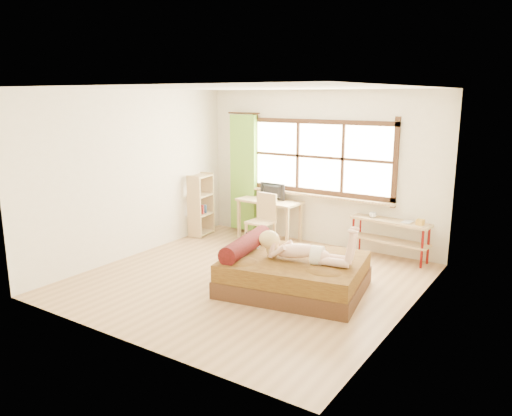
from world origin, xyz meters
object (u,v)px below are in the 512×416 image
Objects in this scene: desk at (269,205)px; pipe_shelf at (391,230)px; bookshelf at (201,205)px; kitten at (254,240)px; bed at (291,272)px; chair at (263,217)px; woman at (303,241)px.

desk is 0.92× the size of pipe_shelf.
desk is 1.31m from bookshelf.
bed is at bearing -19.44° from kitten.
kitten is 0.24× the size of bookshelf.
desk is at bearing 109.40° from chair.
pipe_shelf is (0.69, 2.05, 0.23)m from bed.
bookshelf reaches higher than woman.
desk is 1.04× the size of bookshelf.
kitten is 0.21× the size of pipe_shelf.
chair is 0.70× the size of pipe_shelf.
bed is at bearing -35.21° from bookshelf.
woman is at bearing -45.07° from desk.
chair reaches higher than desk.
bed is 7.52× the size of kitten.
pipe_shelf is at bearing 44.56° from kitten.
woman is (0.19, -0.04, 0.48)m from bed.
desk is at bearing 13.57° from bookshelf.
chair reaches higher than kitten.
bookshelf reaches higher than desk.
bed is 2.15m from chair.
kitten is 1.65m from chair.
woman is 1.10× the size of bookshelf.
chair reaches higher than pipe_shelf.
bookshelf is at bearing 142.87° from woman.
bookshelf is (-2.10, 1.35, 0.02)m from kitten.
woman is 0.90m from kitten.
bookshelf is (-2.97, 1.50, -0.14)m from woman.
kitten is at bearing -60.93° from desk.
pipe_shelf reaches higher than bed.
pipe_shelf is at bearing 61.10° from bed.
woman is 2.63m from desk.
chair is at bearing 122.44° from bed.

